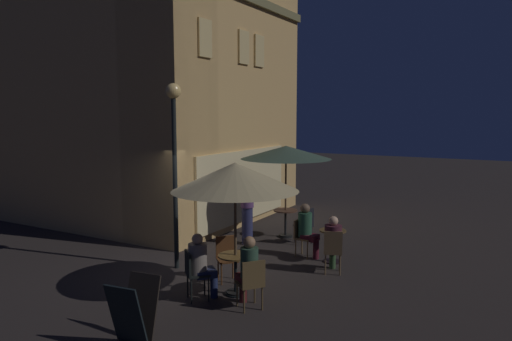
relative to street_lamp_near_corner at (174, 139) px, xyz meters
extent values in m
plane|color=#2A2421|center=(0.01, -0.20, -2.84)|extent=(60.00, 60.00, 0.00)
cube|color=tan|center=(4.38, 1.61, 0.97)|extent=(6.93, 1.83, 7.62)
cube|color=tan|center=(1.83, 4.74, 0.97)|extent=(1.83, 8.09, 7.62)
cube|color=#DCBD78|center=(2.12, 0.66, 2.44)|extent=(0.55, 0.06, 0.95)
cube|color=#DCBD78|center=(4.04, 0.66, 2.44)|extent=(0.55, 0.06, 0.95)
cube|color=#DCBD78|center=(4.97, 0.66, 2.44)|extent=(0.55, 0.06, 0.95)
cube|color=beige|center=(4.04, 0.65, -1.59)|extent=(4.85, 0.08, 2.10)
cylinder|color=black|center=(0.00, 0.00, -0.96)|extent=(0.10, 0.10, 3.76)
sphere|color=#F7C872|center=(0.00, 0.00, 1.02)|extent=(0.33, 0.33, 0.33)
cube|color=black|center=(-2.82, -1.58, -2.35)|extent=(0.36, 0.58, 0.95)
cube|color=black|center=(-3.17, -1.62, -2.35)|extent=(0.36, 0.58, 0.95)
cylinder|color=black|center=(3.55, -0.95, -2.82)|extent=(0.40, 0.40, 0.03)
cylinder|color=black|center=(3.55, -0.95, -2.47)|extent=(0.06, 0.06, 0.73)
cylinder|color=#4D2F21|center=(3.55, -0.95, -2.10)|extent=(0.66, 0.66, 0.03)
cylinder|color=black|center=(-0.67, -1.94, -2.82)|extent=(0.40, 0.40, 0.03)
cylinder|color=black|center=(-0.67, -1.94, -2.47)|extent=(0.06, 0.06, 0.74)
cylinder|color=brown|center=(-0.67, -1.94, -2.09)|extent=(0.66, 0.66, 0.03)
cylinder|color=black|center=(2.07, -2.85, -2.82)|extent=(0.40, 0.40, 0.03)
cylinder|color=black|center=(2.07, -2.85, -2.48)|extent=(0.06, 0.06, 0.72)
cylinder|color=brown|center=(2.07, -2.85, -2.10)|extent=(0.61, 0.61, 0.03)
cylinder|color=black|center=(3.55, -0.95, -2.81)|extent=(0.36, 0.36, 0.06)
cylinder|color=brown|center=(3.55, -0.95, -1.60)|extent=(0.05, 0.05, 2.47)
cone|color=#34493C|center=(3.55, -0.95, -0.50)|extent=(2.47, 2.47, 0.35)
cylinder|color=black|center=(-0.67, -1.94, -2.81)|extent=(0.36, 0.36, 0.06)
cylinder|color=#4F3D2A|center=(-0.67, -1.94, -1.61)|extent=(0.05, 0.05, 2.45)
cone|color=tan|center=(-0.67, -1.94, -0.60)|extent=(2.35, 2.35, 0.52)
cylinder|color=black|center=(3.13, -1.43, -2.61)|extent=(0.03, 0.03, 0.45)
cylinder|color=black|center=(3.41, -1.57, -2.61)|extent=(0.03, 0.03, 0.45)
cylinder|color=black|center=(2.99, -1.70, -2.61)|extent=(0.03, 0.03, 0.45)
cylinder|color=black|center=(3.27, -1.85, -2.61)|extent=(0.03, 0.03, 0.45)
cube|color=black|center=(3.20, -1.64, -2.37)|extent=(0.52, 0.52, 0.04)
cube|color=black|center=(3.12, -1.79, -2.12)|extent=(0.36, 0.21, 0.46)
cylinder|color=brown|center=(-1.12, -2.25, -2.63)|extent=(0.03, 0.03, 0.42)
cylinder|color=brown|center=(-0.86, -2.45, -2.63)|extent=(0.03, 0.03, 0.42)
cylinder|color=brown|center=(-1.33, -2.51, -2.63)|extent=(0.03, 0.03, 0.42)
cylinder|color=brown|center=(-1.06, -2.72, -2.63)|extent=(0.03, 0.03, 0.42)
cube|color=brown|center=(-1.09, -2.48, -2.40)|extent=(0.59, 0.59, 0.04)
cube|color=brown|center=(-1.21, -2.63, -2.16)|extent=(0.36, 0.29, 0.44)
cylinder|color=#583117|center=(-0.18, -1.66, -2.62)|extent=(0.03, 0.03, 0.44)
cylinder|color=#583117|center=(-0.40, -1.44, -2.62)|extent=(0.03, 0.03, 0.44)
cylinder|color=#583117|center=(0.03, -1.44, -2.62)|extent=(0.03, 0.03, 0.44)
cylinder|color=#583117|center=(-0.19, -1.22, -2.62)|extent=(0.03, 0.03, 0.44)
cube|color=#583117|center=(-0.19, -1.44, -2.38)|extent=(0.55, 0.55, 0.04)
cube|color=#583117|center=(-0.06, -1.32, -2.15)|extent=(0.30, 0.30, 0.44)
cylinder|color=black|center=(-0.99, -1.45, -2.61)|extent=(0.03, 0.03, 0.47)
cylinder|color=black|center=(-1.20, -1.69, -2.61)|extent=(0.03, 0.03, 0.47)
cylinder|color=black|center=(-1.23, -1.24, -2.61)|extent=(0.03, 0.03, 0.47)
cylinder|color=black|center=(-1.44, -1.48, -2.61)|extent=(0.03, 0.03, 0.47)
cube|color=black|center=(-1.22, -1.47, -2.36)|extent=(0.56, 0.56, 0.03)
cube|color=black|center=(-1.35, -1.35, -2.13)|extent=(0.29, 0.33, 0.41)
cylinder|color=brown|center=(2.28, -2.31, -2.62)|extent=(0.03, 0.03, 0.43)
cylinder|color=brown|center=(1.96, -2.28, -2.62)|extent=(0.03, 0.03, 0.43)
cylinder|color=brown|center=(2.30, -1.99, -2.62)|extent=(0.03, 0.03, 0.43)
cylinder|color=brown|center=(1.99, -1.97, -2.62)|extent=(0.03, 0.03, 0.43)
cube|color=brown|center=(2.13, -2.14, -2.39)|extent=(0.43, 0.43, 0.04)
cube|color=brown|center=(2.15, -1.96, -2.16)|extent=(0.40, 0.07, 0.42)
cylinder|color=brown|center=(1.46, -2.92, -2.62)|extent=(0.03, 0.03, 0.44)
cylinder|color=brown|center=(1.57, -3.20, -2.62)|extent=(0.03, 0.03, 0.44)
cylinder|color=brown|center=(1.17, -3.03, -2.62)|extent=(0.03, 0.03, 0.44)
cylinder|color=brown|center=(1.28, -3.31, -2.62)|extent=(0.03, 0.03, 0.44)
cube|color=brown|center=(1.37, -3.12, -2.38)|extent=(0.49, 0.49, 0.04)
cube|color=brown|center=(1.21, -3.17, -2.13)|extent=(0.17, 0.37, 0.47)
cube|color=#531B1C|center=(-1.01, -2.37, -2.35)|extent=(0.47, 0.48, 0.14)
cylinder|color=#531B1C|center=(-0.91, -2.25, -2.59)|extent=(0.14, 0.14, 0.49)
cylinder|color=#284231|center=(-1.09, -2.48, -2.05)|extent=(0.31, 0.31, 0.60)
sphere|color=#936C4A|center=(-1.09, -2.48, -1.66)|extent=(0.21, 0.21, 0.21)
cube|color=#1B2345|center=(-1.11, -1.56, -2.35)|extent=(0.49, 0.49, 0.14)
cylinder|color=#1B2345|center=(-0.99, -1.66, -2.59)|extent=(0.14, 0.14, 0.49)
cylinder|color=gray|center=(-1.22, -1.47, -2.07)|extent=(0.34, 0.34, 0.56)
sphere|color=tan|center=(-1.22, -1.47, -1.70)|extent=(0.20, 0.20, 0.20)
cube|color=#4B141F|center=(2.12, -2.28, -2.35)|extent=(0.36, 0.39, 0.14)
cylinder|color=#4B141F|center=(2.11, -2.44, -2.59)|extent=(0.14, 0.14, 0.49)
cylinder|color=#244C34|center=(2.13, -2.14, -2.06)|extent=(0.33, 0.33, 0.57)
sphere|color=brown|center=(2.13, -2.14, -1.67)|extent=(0.23, 0.23, 0.23)
cube|color=#304D2A|center=(1.50, -3.07, -2.35)|extent=(0.47, 0.47, 0.14)
cylinder|color=#304D2A|center=(1.65, -3.01, -2.59)|extent=(0.14, 0.14, 0.49)
cylinder|color=#421C27|center=(1.37, -3.12, -2.07)|extent=(0.37, 0.37, 0.55)
sphere|color=tan|center=(1.37, -3.12, -1.71)|extent=(0.20, 0.20, 0.20)
cylinder|color=#292C51|center=(2.42, -0.39, -2.35)|extent=(0.29, 0.29, 0.97)
cylinder|color=#5D3A6B|center=(2.42, -0.39, -1.56)|extent=(0.34, 0.34, 0.60)
sphere|color=beige|center=(2.42, -0.39, -1.16)|extent=(0.23, 0.23, 0.23)
camera|label=1|loc=(-7.95, -6.44, 0.55)|focal=33.11mm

